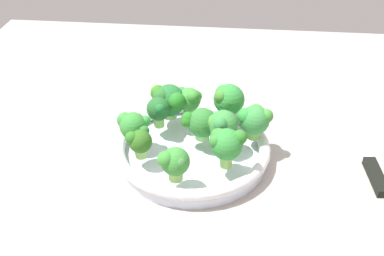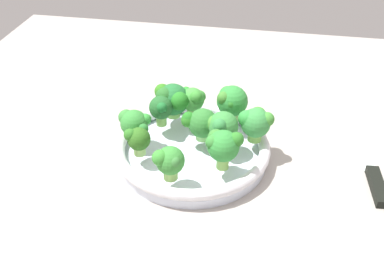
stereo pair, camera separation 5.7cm
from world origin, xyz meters
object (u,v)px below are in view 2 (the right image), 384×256
at_px(broccoli_floret_0, 193,99).
at_px(broccoli_floret_8, 231,101).
at_px(broccoli_floret_5, 138,139).
at_px(broccoli_floret_4, 169,161).
at_px(broccoli_floret_9, 256,122).
at_px(bowl, 192,150).
at_px(broccoli_floret_1, 134,122).
at_px(knife, 371,170).
at_px(broccoli_floret_7, 172,99).
at_px(broccoli_floret_3, 223,145).
at_px(broccoli_floret_10, 199,123).
at_px(broccoli_floret_2, 161,108).
at_px(broccoli_floret_6, 222,127).

bearing_deg(broccoli_floret_0, broccoli_floret_8, -2.98).
relative_size(broccoli_floret_5, broccoli_floret_8, 0.73).
relative_size(broccoli_floret_4, broccoli_floret_5, 1.12).
xyz_separation_m(broccoli_floret_0, broccoli_floret_9, (0.13, -0.06, 0.00)).
xyz_separation_m(bowl, broccoli_floret_9, (0.11, 0.03, 0.06)).
height_order(broccoli_floret_1, knife, broccoli_floret_1).
xyz_separation_m(broccoli_floret_7, knife, (0.38, -0.06, -0.07)).
height_order(broccoli_floret_3, broccoli_floret_10, broccoli_floret_3).
bearing_deg(broccoli_floret_2, broccoli_floret_8, 17.11).
height_order(bowl, knife, bowl).
bearing_deg(broccoli_floret_0, broccoli_floret_6, -52.46).
xyz_separation_m(broccoli_floret_9, broccoli_floret_10, (-0.10, -0.01, -0.00)).
relative_size(broccoli_floret_3, broccoli_floret_5, 1.35).
distance_m(broccoli_floret_0, broccoli_floret_9, 0.14).
height_order(broccoli_floret_9, knife, broccoli_floret_9).
relative_size(broccoli_floret_3, knife, 0.27).
distance_m(broccoli_floret_2, broccoli_floret_9, 0.18).
bearing_deg(broccoli_floret_8, broccoli_floret_2, -162.89).
distance_m(broccoli_floret_0, broccoli_floret_5, 0.16).
relative_size(broccoli_floret_7, broccoli_floret_9, 1.10).
bearing_deg(broccoli_floret_1, knife, 2.99).
bearing_deg(broccoli_floret_10, broccoli_floret_9, 8.15).
relative_size(broccoli_floret_1, broccoli_floret_3, 0.85).
relative_size(bowl, broccoli_floret_4, 4.79).
distance_m(broccoli_floret_5, broccoli_floret_8, 0.20).
xyz_separation_m(broccoli_floret_0, broccoli_floret_8, (0.07, -0.00, 0.01)).
height_order(bowl, broccoli_floret_5, broccoli_floret_5).
height_order(broccoli_floret_8, knife, broccoli_floret_8).
height_order(broccoli_floret_5, broccoli_floret_8, broccoli_floret_8).
distance_m(broccoli_floret_7, broccoli_floret_8, 0.11).
bearing_deg(broccoli_floret_5, broccoli_floret_9, 21.97).
height_order(broccoli_floret_8, broccoli_floret_9, broccoli_floret_8).
bearing_deg(broccoli_floret_4, broccoli_floret_1, 130.75).
bearing_deg(broccoli_floret_1, broccoli_floret_7, 57.10).
distance_m(broccoli_floret_4, broccoli_floret_5, 0.09).
relative_size(broccoli_floret_0, broccoli_floret_9, 0.95).
distance_m(broccoli_floret_1, broccoli_floret_5, 0.05).
bearing_deg(broccoli_floret_4, broccoli_floret_9, 46.66).
xyz_separation_m(broccoli_floret_4, broccoli_floret_10, (0.03, 0.12, -0.00)).
bearing_deg(broccoli_floret_9, broccoli_floret_0, 154.22).
height_order(broccoli_floret_3, broccoli_floret_7, broccoli_floret_3).
distance_m(bowl, broccoli_floret_1, 0.12).
height_order(broccoli_floret_7, knife, broccoli_floret_7).
distance_m(broccoli_floret_8, knife, 0.29).
height_order(broccoli_floret_1, broccoli_floret_10, broccoli_floret_10).
height_order(broccoli_floret_2, broccoli_floret_6, broccoli_floret_6).
xyz_separation_m(broccoli_floret_0, broccoli_floret_4, (-0.00, -0.20, -0.00)).
relative_size(bowl, broccoli_floret_10, 4.26).
height_order(broccoli_floret_6, broccoli_floret_10, broccoli_floret_6).
bearing_deg(broccoli_floret_6, broccoli_floret_5, -159.41).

